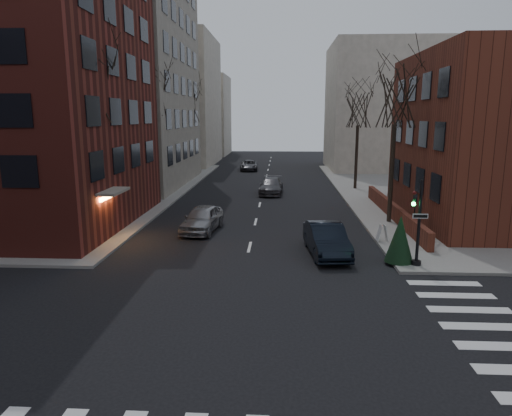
{
  "coord_description": "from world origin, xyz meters",
  "views": [
    {
      "loc": [
        1.62,
        -11.7,
        6.97
      ],
      "look_at": [
        0.31,
        12.8,
        2.0
      ],
      "focal_mm": 32.0,
      "sensor_mm": 36.0,
      "label": 1
    }
  ],
  "objects": [
    {
      "name": "tree_left_c",
      "position": [
        -8.8,
        40.0,
        8.03
      ],
      "size": [
        3.96,
        3.96,
        9.72
      ],
      "color": "#2D231C",
      "rests_on": "sidewalk_far_left"
    },
    {
      "name": "tree_right_b",
      "position": [
        8.8,
        32.0,
        7.59
      ],
      "size": [
        3.74,
        3.74,
        9.18
      ],
      "color": "#2D231C",
      "rests_on": "sidewalk_far_right"
    },
    {
      "name": "parked_sedan",
      "position": [
        4.0,
        10.85,
        0.8
      ],
      "size": [
        2.2,
        5.02,
        1.61
      ],
      "primitive_type": "imported",
      "rotation": [
        0.0,
        0.0,
        0.11
      ],
      "color": "black",
      "rests_on": "ground"
    },
    {
      "name": "car_lane_silver",
      "position": [
        -3.13,
        15.31,
        0.78
      ],
      "size": [
        2.41,
        4.8,
        1.57
      ],
      "primitive_type": "imported",
      "rotation": [
        0.0,
        0.0,
        -0.12
      ],
      "color": "#95969A",
      "rests_on": "ground"
    },
    {
      "name": "building_left_brick",
      "position": [
        -15.5,
        16.5,
        9.0
      ],
      "size": [
        15.0,
        15.0,
        18.0
      ],
      "primitive_type": "cube",
      "color": "maroon",
      "rests_on": "ground"
    },
    {
      "name": "building_left_tan",
      "position": [
        -17.0,
        34.0,
        14.0
      ],
      "size": [
        18.0,
        18.0,
        28.0
      ],
      "primitive_type": "cube",
      "color": "#A09584",
      "rests_on": "ground"
    },
    {
      "name": "car_lane_gray",
      "position": [
        0.8,
        29.27,
        0.72
      ],
      "size": [
        2.25,
        5.04,
        1.44
      ],
      "primitive_type": "imported",
      "rotation": [
        0.0,
        0.0,
        -0.05
      ],
      "color": "#434247",
      "rests_on": "ground"
    },
    {
      "name": "building_distant_ra",
      "position": [
        15.0,
        50.0,
        8.0
      ],
      "size": [
        14.0,
        14.0,
        16.0
      ],
      "primitive_type": "cube",
      "color": "beige",
      "rests_on": "ground"
    },
    {
      "name": "building_distant_la",
      "position": [
        -15.0,
        55.0,
        9.0
      ],
      "size": [
        14.0,
        16.0,
        18.0
      ],
      "primitive_type": "cube",
      "color": "beige",
      "rests_on": "ground"
    },
    {
      "name": "building_distant_lb",
      "position": [
        -13.0,
        72.0,
        7.0
      ],
      "size": [
        10.0,
        12.0,
        14.0
      ],
      "primitive_type": "cube",
      "color": "beige",
      "rests_on": "ground"
    },
    {
      "name": "building_right_brick",
      "position": [
        16.5,
        19.0,
        5.5
      ],
      "size": [
        12.0,
        14.0,
        11.0
      ],
      "primitive_type": "cube",
      "color": "#5C271A",
      "rests_on": "ground"
    },
    {
      "name": "low_wall_right",
      "position": [
        9.3,
        19.0,
        0.65
      ],
      "size": [
        0.35,
        16.0,
        1.0
      ],
      "primitive_type": "cube",
      "color": "#5C271A",
      "rests_on": "sidewalk_far_right"
    },
    {
      "name": "streetlamp_far",
      "position": [
        -8.2,
        42.0,
        4.24
      ],
      "size": [
        0.36,
        0.36,
        6.28
      ],
      "color": "black",
      "rests_on": "sidewalk_far_left"
    },
    {
      "name": "evergreen_shrub",
      "position": [
        7.3,
        9.45,
        1.27
      ],
      "size": [
        1.71,
        1.71,
        2.23
      ],
      "primitive_type": "cone",
      "rotation": [
        0.0,
        0.0,
        -0.34
      ],
      "color": "#15311A",
      "rests_on": "sidewalk_far_right"
    },
    {
      "name": "car_lane_far",
      "position": [
        -2.48,
        47.35,
        0.65
      ],
      "size": [
        2.35,
        4.77,
        1.3
      ],
      "primitive_type": "imported",
      "rotation": [
        0.0,
        0.0,
        0.04
      ],
      "color": "#414146",
      "rests_on": "ground"
    },
    {
      "name": "tree_left_a",
      "position": [
        -8.8,
        14.0,
        8.47
      ],
      "size": [
        4.18,
        4.18,
        10.26
      ],
      "color": "#2D231C",
      "rests_on": "sidewalk_far_left"
    },
    {
      "name": "tree_left_b",
      "position": [
        -8.8,
        26.0,
        8.91
      ],
      "size": [
        4.4,
        4.4,
        10.8
      ],
      "color": "#2D231C",
      "rests_on": "sidewalk_far_left"
    },
    {
      "name": "tree_right_a",
      "position": [
        8.8,
        18.0,
        8.03
      ],
      "size": [
        3.96,
        3.96,
        9.72
      ],
      "color": "#2D231C",
      "rests_on": "sidewalk_far_right"
    },
    {
      "name": "ground",
      "position": [
        0.0,
        0.0,
        0.0
      ],
      "size": [
        160.0,
        160.0,
        0.0
      ],
      "primitive_type": "plane",
      "color": "black",
      "rests_on": "ground"
    },
    {
      "name": "streetlamp_near",
      "position": [
        -8.2,
        22.0,
        4.24
      ],
      "size": [
        0.36,
        0.36,
        6.28
      ],
      "color": "black",
      "rests_on": "sidewalk_far_left"
    },
    {
      "name": "sandwich_board",
      "position": [
        7.3,
        13.07,
        0.62
      ],
      "size": [
        0.43,
        0.59,
        0.93
      ],
      "primitive_type": "cube",
      "rotation": [
        0.0,
        0.0,
        0.03
      ],
      "color": "silver",
      "rests_on": "sidewalk_far_right"
    },
    {
      "name": "traffic_signal",
      "position": [
        7.94,
        8.99,
        1.91
      ],
      "size": [
        0.76,
        0.44,
        4.0
      ],
      "color": "black",
      "rests_on": "sidewalk_far_right"
    }
  ]
}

